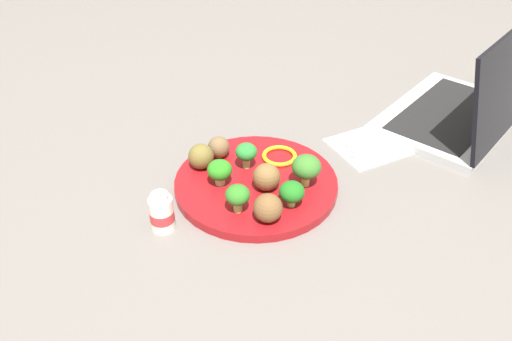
{
  "coord_description": "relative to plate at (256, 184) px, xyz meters",
  "views": [
    {
      "loc": [
        -0.3,
        -0.68,
        0.57
      ],
      "look_at": [
        0.0,
        0.0,
        0.04
      ],
      "focal_mm": 37.97,
      "sensor_mm": 36.0,
      "label": 1
    }
  ],
  "objects": [
    {
      "name": "fork",
      "position": [
        0.27,
        0.05,
        -0.0
      ],
      "size": [
        0.12,
        0.03,
        0.01
      ],
      "color": "silver",
      "rests_on": "napkin"
    },
    {
      "name": "broccoli_floret_back_right",
      "position": [
        0.07,
        -0.05,
        0.04
      ],
      "size": [
        0.05,
        0.05,
        0.06
      ],
      "color": "#A9CB66",
      "rests_on": "plate"
    },
    {
      "name": "pepper_ring_center",
      "position": [
        0.07,
        0.04,
        0.01
      ],
      "size": [
        0.09,
        0.09,
        0.01
      ],
      "primitive_type": "torus",
      "rotation": [
        0.0,
        0.0,
        2.36
      ],
      "color": "yellow",
      "rests_on": "plate"
    },
    {
      "name": "napkin",
      "position": [
        0.27,
        0.03,
        -0.01
      ],
      "size": [
        0.18,
        0.13,
        0.01
      ],
      "primitive_type": "cube",
      "rotation": [
        0.0,
        0.0,
        0.06
      ],
      "color": "white",
      "rests_on": "ground_plane"
    },
    {
      "name": "meatball_back_right",
      "position": [
        -0.03,
        0.09,
        0.03
      ],
      "size": [
        0.04,
        0.04,
        0.04
      ],
      "primitive_type": "sphere",
      "color": "brown",
      "rests_on": "plate"
    },
    {
      "name": "knife",
      "position": [
        0.28,
        0.01,
        -0.0
      ],
      "size": [
        0.15,
        0.02,
        0.01
      ],
      "color": "white",
      "rests_on": "napkin"
    },
    {
      "name": "meatball_center",
      "position": [
        -0.02,
        -0.1,
        0.03
      ],
      "size": [
        0.05,
        0.05,
        0.05
      ],
      "primitive_type": "sphere",
      "color": "brown",
      "rests_on": "plate"
    },
    {
      "name": "broccoli_floret_back_left",
      "position": [
        -0.0,
        0.04,
        0.04
      ],
      "size": [
        0.04,
        0.04,
        0.05
      ],
      "color": "#99CF75",
      "rests_on": "plate"
    },
    {
      "name": "broccoli_floret_far_rim",
      "position": [
        -0.06,
        0.02,
        0.04
      ],
      "size": [
        0.04,
        0.04,
        0.05
      ],
      "color": "#A7C282",
      "rests_on": "plate"
    },
    {
      "name": "yogurt_bottle",
      "position": [
        -0.18,
        -0.04,
        0.02
      ],
      "size": [
        0.04,
        0.04,
        0.07
      ],
      "color": "white",
      "rests_on": "ground_plane"
    },
    {
      "name": "meatball_mid_left",
      "position": [
        -0.07,
        0.07,
        0.03
      ],
      "size": [
        0.04,
        0.04,
        0.04
      ],
      "primitive_type": "sphere",
      "color": "brown",
      "rests_on": "plate"
    },
    {
      "name": "broccoli_floret_center",
      "position": [
        0.02,
        -0.08,
        0.03
      ],
      "size": [
        0.04,
        0.04,
        0.04
      ],
      "color": "#A7C96E",
      "rests_on": "plate"
    },
    {
      "name": "plate",
      "position": [
        0.0,
        0.0,
        0.0
      ],
      "size": [
        0.28,
        0.28,
        0.02
      ],
      "primitive_type": "cylinder",
      "color": "maroon",
      "rests_on": "ground_plane"
    },
    {
      "name": "meatball_front_left",
      "position": [
        0.01,
        -0.03,
        0.03
      ],
      "size": [
        0.05,
        0.05,
        0.05
      ],
      "primitive_type": "sphere",
      "color": "brown",
      "rests_on": "plate"
    },
    {
      "name": "laptop",
      "position": [
        0.47,
        0.02,
        0.03
      ],
      "size": [
        0.38,
        0.34,
        0.21
      ],
      "color": "beige",
      "rests_on": "ground_plane"
    },
    {
      "name": "ground_plane",
      "position": [
        0.0,
        0.0,
        -0.01
      ],
      "size": [
        4.0,
        4.0,
        0.0
      ],
      "primitive_type": "plane",
      "color": "slate"
    },
    {
      "name": "broccoli_floret_mid_left",
      "position": [
        -0.06,
        -0.06,
        0.04
      ],
      "size": [
        0.04,
        0.04,
        0.05
      ],
      "color": "#9DC368",
      "rests_on": "plate"
    }
  ]
}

